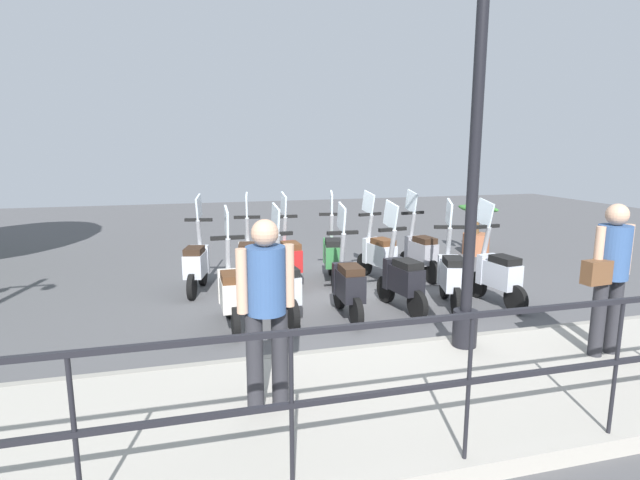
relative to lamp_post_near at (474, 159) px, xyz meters
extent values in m
plane|color=#4C4C4F|center=(2.40, 0.45, -2.17)|extent=(28.00, 28.00, 0.00)
cube|color=#A39E93|center=(-0.80, 0.45, -2.10)|extent=(2.20, 20.00, 0.15)
cube|color=gray|center=(0.25, 0.45, -2.10)|extent=(0.10, 20.00, 0.15)
cube|color=black|center=(-1.80, 0.45, -0.97)|extent=(0.04, 16.00, 0.04)
cube|color=black|center=(-1.80, 0.45, -1.44)|extent=(0.04, 16.00, 0.04)
cylinder|color=black|center=(-1.80, -0.17, -1.50)|extent=(0.03, 0.03, 1.05)
cylinder|color=black|center=(-1.80, 1.06, -1.50)|extent=(0.03, 0.03, 1.05)
cylinder|color=black|center=(-1.80, 2.29, -1.50)|extent=(0.03, 0.03, 1.05)
cylinder|color=black|center=(-1.80, 3.53, -1.50)|extent=(0.03, 0.03, 1.05)
cylinder|color=black|center=(0.00, 0.00, -1.82)|extent=(0.26, 0.26, 0.40)
cylinder|color=black|center=(0.00, 0.00, 0.19)|extent=(0.12, 0.12, 4.42)
cylinder|color=#28282D|center=(-0.56, -1.40, -1.61)|extent=(0.14, 0.14, 0.82)
cylinder|color=#28282D|center=(-0.58, -1.18, -1.61)|extent=(0.14, 0.14, 0.82)
cylinder|color=#335184|center=(-0.57, -1.29, -0.93)|extent=(0.35, 0.35, 0.55)
sphere|color=tan|center=(-0.57, -1.29, -0.54)|extent=(0.22, 0.22, 0.22)
cylinder|color=tan|center=(-0.55, -1.49, -0.91)|extent=(0.09, 0.09, 0.52)
cylinder|color=tan|center=(-0.59, -1.09, -0.91)|extent=(0.09, 0.09, 0.52)
cube|color=brown|center=(-0.65, -1.04, -1.10)|extent=(0.17, 0.29, 0.24)
cylinder|color=#28282D|center=(-0.76, 2.39, -1.61)|extent=(0.14, 0.14, 0.82)
cylinder|color=#28282D|center=(-0.71, 2.17, -1.61)|extent=(0.14, 0.14, 0.82)
cylinder|color=#335184|center=(-0.74, 2.28, -0.93)|extent=(0.38, 0.38, 0.55)
sphere|color=tan|center=(-0.74, 2.28, -0.54)|extent=(0.22, 0.22, 0.22)
cylinder|color=tan|center=(-0.77, 2.48, -0.91)|extent=(0.09, 0.09, 0.52)
cylinder|color=tan|center=(-0.70, 2.08, -0.91)|extent=(0.09, 0.09, 0.52)
cylinder|color=#9E5B3D|center=(4.76, -3.10, -1.95)|extent=(0.56, 0.56, 0.45)
cylinder|color=brown|center=(4.76, -3.10, -1.47)|extent=(0.10, 0.10, 0.50)
ellipsoid|color=#387A33|center=(5.01, -3.10, -1.17)|extent=(0.56, 0.16, 0.10)
ellipsoid|color=#387A33|center=(4.51, -3.10, -1.17)|extent=(0.56, 0.16, 0.10)
ellipsoid|color=#387A33|center=(4.76, -2.85, -1.17)|extent=(0.56, 0.16, 0.10)
ellipsoid|color=#387A33|center=(4.76, -3.35, -1.17)|extent=(0.56, 0.16, 0.10)
ellipsoid|color=#387A33|center=(4.94, -2.92, -1.17)|extent=(0.56, 0.16, 0.10)
ellipsoid|color=#387A33|center=(4.58, -3.28, -1.17)|extent=(0.56, 0.16, 0.10)
cylinder|color=black|center=(1.99, -1.39, -1.97)|extent=(0.41, 0.13, 0.40)
cylinder|color=black|center=(1.16, -1.50, -1.97)|extent=(0.41, 0.13, 0.40)
cube|color=#B7BCC6|center=(1.49, -1.46, -1.69)|extent=(0.63, 0.35, 0.36)
cube|color=#B7BCC6|center=(1.78, -1.42, -1.67)|extent=(0.16, 0.31, 0.44)
cube|color=black|center=(1.42, -1.46, -1.46)|extent=(0.43, 0.31, 0.10)
cylinder|color=gray|center=(1.84, -1.41, -1.32)|extent=(0.19, 0.09, 0.55)
cube|color=black|center=(1.84, -1.41, -1.04)|extent=(0.12, 0.44, 0.05)
cube|color=silver|center=(1.90, -1.40, -0.84)|extent=(0.39, 0.08, 0.42)
cylinder|color=black|center=(2.07, -0.89, -1.97)|extent=(0.41, 0.20, 0.40)
cylinder|color=black|center=(1.28, -0.64, -1.97)|extent=(0.41, 0.20, 0.40)
cube|color=#B7BCC6|center=(1.59, -0.74, -1.69)|extent=(0.66, 0.45, 0.36)
cube|color=#B7BCC6|center=(1.87, -0.83, -1.67)|extent=(0.20, 0.32, 0.44)
cube|color=black|center=(1.53, -0.72, -1.46)|extent=(0.46, 0.37, 0.10)
cylinder|color=gray|center=(1.93, -0.85, -1.32)|extent=(0.20, 0.12, 0.55)
cube|color=black|center=(1.93, -0.85, -1.04)|extent=(0.19, 0.44, 0.05)
cube|color=silver|center=(1.99, -0.86, -0.84)|extent=(0.38, 0.14, 0.42)
cylinder|color=black|center=(2.10, 0.06, -1.97)|extent=(0.41, 0.14, 0.40)
cylinder|color=black|center=(1.28, -0.06, -1.97)|extent=(0.41, 0.14, 0.40)
cube|color=black|center=(1.61, -0.01, -1.69)|extent=(0.63, 0.37, 0.36)
cube|color=black|center=(1.89, 0.03, -1.67)|extent=(0.16, 0.31, 0.44)
cube|color=black|center=(1.54, -0.02, -1.46)|extent=(0.43, 0.32, 0.10)
cylinder|color=gray|center=(1.95, 0.04, -1.32)|extent=(0.19, 0.10, 0.55)
cube|color=black|center=(1.95, 0.04, -1.04)|extent=(0.12, 0.44, 0.05)
cube|color=silver|center=(2.01, 0.05, -0.84)|extent=(0.39, 0.09, 0.42)
cylinder|color=black|center=(2.01, 0.82, -1.97)|extent=(0.40, 0.09, 0.40)
cylinder|color=black|center=(1.19, 0.84, -1.97)|extent=(0.40, 0.09, 0.40)
cube|color=black|center=(1.52, 0.83, -1.69)|extent=(0.61, 0.30, 0.36)
cube|color=black|center=(1.81, 0.82, -1.67)|extent=(0.13, 0.30, 0.44)
cube|color=black|center=(1.45, 0.83, -1.46)|extent=(0.41, 0.27, 0.10)
cylinder|color=gray|center=(1.87, 0.82, -1.32)|extent=(0.18, 0.07, 0.55)
cube|color=black|center=(1.87, 0.82, -1.04)|extent=(0.07, 0.44, 0.05)
cube|color=silver|center=(1.92, 0.82, -0.84)|extent=(0.39, 0.04, 0.42)
cylinder|color=black|center=(2.15, 1.73, -1.97)|extent=(0.41, 0.12, 0.40)
cylinder|color=black|center=(1.33, 1.64, -1.97)|extent=(0.41, 0.12, 0.40)
cube|color=#B7BCC6|center=(1.65, 1.68, -1.69)|extent=(0.62, 0.34, 0.36)
cube|color=#B7BCC6|center=(1.94, 1.71, -1.67)|extent=(0.15, 0.31, 0.44)
cube|color=black|center=(1.58, 1.67, -1.46)|extent=(0.42, 0.30, 0.10)
cylinder|color=gray|center=(2.00, 1.71, -1.32)|extent=(0.19, 0.09, 0.55)
cube|color=black|center=(2.00, 1.71, -1.04)|extent=(0.10, 0.44, 0.05)
cube|color=silver|center=(2.06, 1.72, -0.84)|extent=(0.39, 0.07, 0.42)
cylinder|color=black|center=(2.03, 2.39, -1.97)|extent=(0.40, 0.09, 0.40)
cylinder|color=black|center=(1.20, 2.37, -1.97)|extent=(0.40, 0.09, 0.40)
cube|color=beige|center=(1.53, 2.38, -1.69)|extent=(0.61, 0.29, 0.36)
cube|color=beige|center=(1.82, 2.38, -1.67)|extent=(0.13, 0.30, 0.44)
cube|color=#4C2D19|center=(1.46, 2.38, -1.46)|extent=(0.40, 0.27, 0.10)
cylinder|color=gray|center=(1.88, 2.38, -1.32)|extent=(0.18, 0.07, 0.55)
cube|color=black|center=(1.88, 2.38, -1.04)|extent=(0.07, 0.44, 0.05)
cube|color=silver|center=(1.94, 2.39, -0.84)|extent=(0.39, 0.04, 0.42)
cylinder|color=black|center=(3.68, -0.99, -1.97)|extent=(0.41, 0.13, 0.40)
cylinder|color=black|center=(2.85, -1.09, -1.97)|extent=(0.41, 0.13, 0.40)
cube|color=gray|center=(3.18, -1.05, -1.69)|extent=(0.63, 0.35, 0.36)
cube|color=gray|center=(3.47, -1.02, -1.67)|extent=(0.15, 0.31, 0.44)
cube|color=black|center=(3.11, -1.06, -1.46)|extent=(0.43, 0.30, 0.10)
cylinder|color=gray|center=(3.53, -1.01, -1.32)|extent=(0.19, 0.09, 0.55)
cube|color=black|center=(3.53, -1.01, -1.04)|extent=(0.11, 0.44, 0.05)
cube|color=silver|center=(3.59, -1.00, -0.84)|extent=(0.39, 0.07, 0.42)
cylinder|color=black|center=(3.70, -0.18, -1.97)|extent=(0.41, 0.17, 0.40)
cylinder|color=black|center=(2.89, -0.36, -1.97)|extent=(0.41, 0.17, 0.40)
cube|color=#B7BCC6|center=(3.21, -0.29, -1.69)|extent=(0.65, 0.40, 0.36)
cube|color=#B7BCC6|center=(3.49, -0.22, -1.67)|extent=(0.18, 0.32, 0.44)
cube|color=#4C2D19|center=(3.14, -0.30, -1.46)|extent=(0.45, 0.34, 0.10)
cylinder|color=gray|center=(3.55, -0.21, -1.32)|extent=(0.19, 0.11, 0.55)
cube|color=black|center=(3.55, -0.21, -1.04)|extent=(0.15, 0.44, 0.05)
cube|color=silver|center=(3.61, -0.20, -0.84)|extent=(0.39, 0.11, 0.42)
cylinder|color=black|center=(3.86, 0.41, -1.97)|extent=(0.41, 0.16, 0.40)
cylinder|color=black|center=(3.05, 0.58, -1.97)|extent=(0.41, 0.16, 0.40)
cube|color=#2D6B38|center=(3.37, 0.52, -1.69)|extent=(0.65, 0.40, 0.36)
cube|color=#2D6B38|center=(3.66, 0.45, -1.67)|extent=(0.18, 0.32, 0.44)
cube|color=black|center=(3.31, 0.53, -1.46)|extent=(0.45, 0.34, 0.10)
cylinder|color=gray|center=(3.72, 0.44, -1.32)|extent=(0.19, 0.11, 0.55)
cube|color=black|center=(3.72, 0.44, -1.04)|extent=(0.15, 0.44, 0.05)
cube|color=silver|center=(3.78, 0.43, -0.84)|extent=(0.39, 0.11, 0.42)
cylinder|color=black|center=(3.79, 1.30, -1.97)|extent=(0.40, 0.10, 0.40)
cylinder|color=black|center=(2.96, 1.26, -1.97)|extent=(0.40, 0.10, 0.40)
cube|color=#B21E1E|center=(3.29, 1.28, -1.69)|extent=(0.61, 0.31, 0.36)
cube|color=#B21E1E|center=(3.58, 1.29, -1.67)|extent=(0.13, 0.31, 0.44)
cube|color=#4C2D19|center=(3.22, 1.28, -1.46)|extent=(0.41, 0.28, 0.10)
cylinder|color=gray|center=(3.64, 1.30, -1.32)|extent=(0.19, 0.08, 0.55)
cube|color=black|center=(3.64, 1.30, -1.04)|extent=(0.08, 0.44, 0.05)
cube|color=silver|center=(3.70, 1.30, -0.84)|extent=(0.39, 0.05, 0.42)
cylinder|color=black|center=(3.88, 1.89, -1.97)|extent=(0.41, 0.14, 0.40)
cylinder|color=black|center=(3.06, 2.02, -1.97)|extent=(0.41, 0.14, 0.40)
cube|color=beige|center=(3.38, 1.97, -1.69)|extent=(0.63, 0.36, 0.36)
cube|color=beige|center=(3.67, 1.92, -1.67)|extent=(0.16, 0.31, 0.44)
cube|color=black|center=(3.31, 1.98, -1.46)|extent=(0.43, 0.32, 0.10)
cylinder|color=gray|center=(3.73, 1.92, -1.32)|extent=(0.19, 0.10, 0.55)
cube|color=black|center=(3.73, 1.92, -1.04)|extent=(0.12, 0.44, 0.05)
cube|color=silver|center=(3.79, 1.91, -0.84)|extent=(0.39, 0.09, 0.42)
cylinder|color=black|center=(3.77, 2.68, -1.97)|extent=(0.41, 0.17, 0.40)
cylinder|color=black|center=(2.96, 2.86, -1.97)|extent=(0.41, 0.17, 0.40)
cube|color=#B7BCC6|center=(3.29, 2.79, -1.69)|extent=(0.65, 0.41, 0.36)
cube|color=#B7BCC6|center=(3.57, 2.72, -1.67)|extent=(0.18, 0.32, 0.44)
cube|color=black|center=(3.22, 2.81, -1.46)|extent=(0.45, 0.34, 0.10)
cylinder|color=gray|center=(3.63, 2.71, -1.32)|extent=(0.19, 0.11, 0.55)
cube|color=black|center=(3.63, 2.71, -1.04)|extent=(0.16, 0.44, 0.05)
cube|color=silver|center=(3.69, 2.70, -0.84)|extent=(0.38, 0.12, 0.42)
camera|label=1|loc=(-4.59, 2.85, 0.13)|focal=28.00mm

